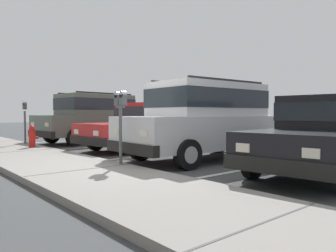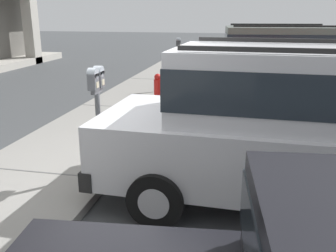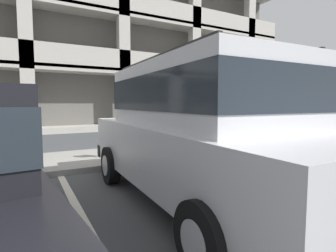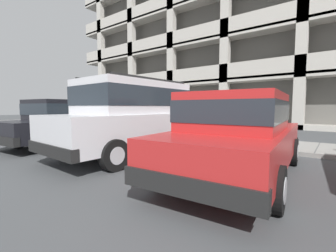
# 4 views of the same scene
# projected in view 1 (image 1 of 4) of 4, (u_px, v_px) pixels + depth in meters

# --- Properties ---
(ground_plane) EXTENTS (80.00, 80.00, 0.10)m
(ground_plane) POSITION_uv_depth(u_px,v_px,m) (138.00, 171.00, 7.12)
(ground_plane) COLOR #444749
(sidewalk) EXTENTS (40.00, 2.20, 0.12)m
(sidewalk) POSITION_uv_depth(u_px,v_px,m) (82.00, 173.00, 6.28)
(sidewalk) COLOR gray
(sidewalk) RESTS_ON ground_plane
(parking_stall_lines) EXTENTS (12.85, 4.80, 0.01)m
(parking_stall_lines) POSITION_uv_depth(u_px,v_px,m) (146.00, 156.00, 9.24)
(parking_stall_lines) COLOR silver
(parking_stall_lines) RESTS_ON ground_plane
(silver_suv) EXTENTS (2.13, 4.84, 2.03)m
(silver_suv) POSITION_uv_depth(u_px,v_px,m) (207.00, 118.00, 8.51)
(silver_suv) COLOR silver
(silver_suv) RESTS_ON ground_plane
(red_sedan) EXTENTS (2.16, 4.63, 1.54)m
(red_sedan) POSITION_uv_depth(u_px,v_px,m) (329.00, 133.00, 6.46)
(red_sedan) COLOR black
(red_sedan) RESTS_ON ground_plane
(dark_hatchback) EXTENTS (2.08, 4.60, 1.54)m
(dark_hatchback) POSITION_uv_depth(u_px,v_px,m) (147.00, 125.00, 10.95)
(dark_hatchback) COLOR red
(dark_hatchback) RESTS_ON ground_plane
(blue_coupe) EXTENTS (2.35, 4.94, 2.03)m
(blue_coupe) POSITION_uv_depth(u_px,v_px,m) (95.00, 116.00, 13.60)
(blue_coupe) COLOR #5B665B
(blue_coupe) RESTS_ON ground_plane
(parking_meter_near) EXTENTS (0.35, 0.12, 1.55)m
(parking_meter_near) POSITION_uv_depth(u_px,v_px,m) (120.00, 110.00, 6.94)
(parking_meter_near) COLOR #595B60
(parking_meter_near) RESTS_ON sidewalk
(parking_meter_far) EXTENTS (0.15, 0.12, 1.52)m
(parking_meter_far) POSITION_uv_depth(u_px,v_px,m) (25.00, 116.00, 11.77)
(parking_meter_far) COLOR #595B60
(parking_meter_far) RESTS_ON sidewalk
(fire_hydrant) EXTENTS (0.30, 0.30, 0.70)m
(fire_hydrant) POSITION_uv_depth(u_px,v_px,m) (32.00, 137.00, 10.43)
(fire_hydrant) COLOR red
(fire_hydrant) RESTS_ON sidewalk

